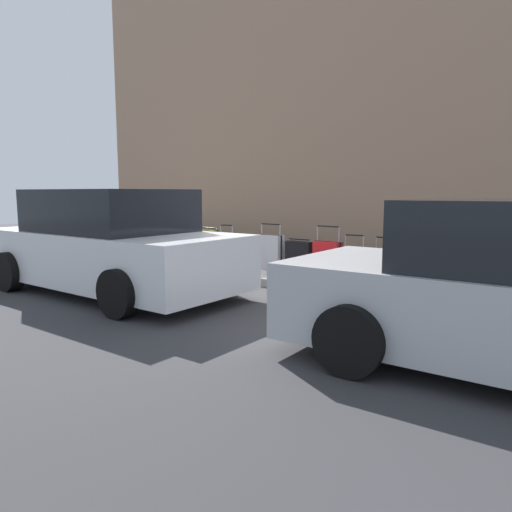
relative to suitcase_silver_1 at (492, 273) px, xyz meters
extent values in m
plane|color=#333335|center=(3.19, 0.80, -0.48)|extent=(40.00, 40.00, 0.00)
cube|color=#9E9B93|center=(3.19, -1.70, -0.41)|extent=(18.00, 5.00, 0.14)
cube|color=#9E7A60|center=(3.19, -6.80, 4.71)|extent=(24.00, 3.00, 10.39)
cube|color=#9EA0A8|center=(0.00, 0.00, 0.00)|extent=(0.48, 0.28, 0.68)
cube|color=black|center=(0.00, 0.00, 0.00)|extent=(0.47, 0.07, 0.69)
cylinder|color=gray|center=(-0.20, -0.01, 0.44)|extent=(0.02, 0.02, 0.21)
cylinder|color=gray|center=(0.20, 0.01, 0.44)|extent=(0.02, 0.02, 0.21)
cylinder|color=black|center=(0.00, 0.00, 0.55)|extent=(0.40, 0.04, 0.02)
cylinder|color=black|center=(-0.21, -0.01, -0.32)|extent=(0.04, 0.02, 0.04)
cylinder|color=black|center=(0.21, 0.01, -0.32)|extent=(0.04, 0.02, 0.04)
cube|color=maroon|center=(0.57, -0.01, -0.08)|extent=(0.46, 0.21, 0.53)
cube|color=black|center=(0.57, -0.01, -0.08)|extent=(0.47, 0.04, 0.54)
cylinder|color=gray|center=(0.37, -0.01, 0.28)|extent=(0.02, 0.02, 0.19)
cylinder|color=gray|center=(0.77, -0.01, 0.28)|extent=(0.02, 0.02, 0.19)
cylinder|color=black|center=(0.57, -0.01, 0.38)|extent=(0.40, 0.02, 0.02)
cylinder|color=black|center=(0.36, -0.01, -0.32)|extent=(0.04, 0.02, 0.04)
cylinder|color=black|center=(0.77, -0.01, -0.32)|extent=(0.04, 0.02, 0.04)
cube|color=#0F606B|center=(1.10, -0.04, 0.04)|extent=(0.41, 0.26, 0.76)
cube|color=black|center=(1.10, -0.04, 0.04)|extent=(0.41, 0.05, 0.78)
cylinder|color=gray|center=(0.93, -0.04, 0.55)|extent=(0.02, 0.02, 0.27)
cylinder|color=gray|center=(1.27, -0.05, 0.55)|extent=(0.02, 0.02, 0.27)
cylinder|color=black|center=(1.10, -0.04, 0.69)|extent=(0.34, 0.03, 0.02)
cylinder|color=black|center=(0.93, -0.04, -0.32)|extent=(0.04, 0.02, 0.04)
cylinder|color=black|center=(1.28, -0.05, -0.32)|extent=(0.04, 0.02, 0.04)
cube|color=#59601E|center=(1.59, -0.09, -0.08)|extent=(0.37, 0.26, 0.52)
cube|color=black|center=(1.59, -0.09, -0.08)|extent=(0.37, 0.06, 0.54)
cylinder|color=gray|center=(1.44, -0.09, 0.29)|extent=(0.02, 0.02, 0.21)
cylinder|color=gray|center=(1.75, -0.10, 0.29)|extent=(0.02, 0.02, 0.21)
cylinder|color=black|center=(1.59, -0.09, 0.39)|extent=(0.31, 0.03, 0.02)
cylinder|color=black|center=(1.44, -0.09, -0.32)|extent=(0.04, 0.02, 0.04)
cylinder|color=black|center=(1.75, -0.10, -0.32)|extent=(0.04, 0.02, 0.04)
cube|color=navy|center=(2.07, 0.04, -0.08)|extent=(0.38, 0.25, 0.52)
cube|color=black|center=(2.07, 0.04, -0.08)|extent=(0.38, 0.07, 0.53)
cylinder|color=gray|center=(1.92, 0.03, 0.30)|extent=(0.02, 0.02, 0.23)
cylinder|color=gray|center=(2.22, 0.05, 0.30)|extent=(0.02, 0.02, 0.23)
cylinder|color=black|center=(2.07, 0.04, 0.42)|extent=(0.31, 0.05, 0.02)
cylinder|color=black|center=(1.91, 0.03, -0.32)|extent=(0.05, 0.02, 0.04)
cylinder|color=black|center=(2.23, 0.05, -0.32)|extent=(0.05, 0.02, 0.04)
cube|color=red|center=(2.60, -0.05, -0.04)|extent=(0.50, 0.24, 0.61)
cube|color=black|center=(2.60, -0.05, -0.04)|extent=(0.50, 0.06, 0.62)
cylinder|color=gray|center=(2.39, -0.04, 0.40)|extent=(0.02, 0.02, 0.26)
cylinder|color=gray|center=(2.82, -0.06, 0.40)|extent=(0.02, 0.02, 0.26)
cylinder|color=black|center=(2.60, -0.05, 0.53)|extent=(0.43, 0.05, 0.02)
cylinder|color=black|center=(2.38, -0.04, -0.32)|extent=(0.04, 0.02, 0.04)
cylinder|color=black|center=(2.82, -0.06, -0.32)|extent=(0.04, 0.02, 0.04)
cube|color=black|center=(3.20, -0.09, -0.06)|extent=(0.50, 0.20, 0.57)
cube|color=black|center=(3.20, -0.09, -0.06)|extent=(0.51, 0.04, 0.58)
cylinder|color=gray|center=(2.98, -0.09, 0.25)|extent=(0.02, 0.02, 0.04)
cylinder|color=gray|center=(3.42, -0.09, 0.25)|extent=(0.02, 0.02, 0.04)
cylinder|color=black|center=(3.20, -0.09, 0.27)|extent=(0.44, 0.02, 0.02)
cylinder|color=black|center=(2.98, -0.09, -0.32)|extent=(0.04, 0.02, 0.04)
cylinder|color=black|center=(3.43, -0.09, -0.32)|extent=(0.04, 0.02, 0.04)
cube|color=#9EA0A8|center=(3.80, -0.05, -0.01)|extent=(0.50, 0.23, 0.66)
cube|color=black|center=(3.80, -0.05, -0.01)|extent=(0.50, 0.06, 0.67)
cylinder|color=gray|center=(3.59, -0.04, 0.42)|extent=(0.02, 0.02, 0.20)
cylinder|color=gray|center=(4.02, -0.05, 0.42)|extent=(0.02, 0.02, 0.20)
cylinder|color=black|center=(3.80, -0.05, 0.52)|extent=(0.43, 0.04, 0.02)
cylinder|color=black|center=(3.59, -0.04, -0.32)|extent=(0.04, 0.02, 0.04)
cylinder|color=black|center=(4.02, -0.05, -0.32)|extent=(0.04, 0.02, 0.04)
cube|color=maroon|center=(4.35, 0.04, -0.08)|extent=(0.40, 0.28, 0.53)
cube|color=black|center=(4.35, 0.04, -0.08)|extent=(0.39, 0.07, 0.54)
cylinder|color=gray|center=(4.19, 0.03, 0.21)|extent=(0.02, 0.02, 0.04)
cylinder|color=gray|center=(4.51, 0.05, 0.21)|extent=(0.02, 0.02, 0.04)
cylinder|color=black|center=(4.35, 0.04, 0.23)|extent=(0.33, 0.05, 0.02)
cylinder|color=black|center=(4.18, 0.03, -0.32)|extent=(0.05, 0.02, 0.04)
cylinder|color=black|center=(4.51, 0.05, -0.32)|extent=(0.05, 0.02, 0.04)
cube|color=#0F606B|center=(4.82, 0.04, -0.07)|extent=(0.36, 0.27, 0.54)
cube|color=black|center=(4.82, 0.04, -0.07)|extent=(0.36, 0.06, 0.55)
cylinder|color=gray|center=(4.68, 0.03, 0.33)|extent=(0.02, 0.02, 0.26)
cylinder|color=gray|center=(4.96, 0.05, 0.33)|extent=(0.02, 0.02, 0.26)
cylinder|color=black|center=(4.82, 0.04, 0.47)|extent=(0.29, 0.04, 0.02)
cylinder|color=black|center=(4.67, 0.03, -0.32)|extent=(0.05, 0.02, 0.04)
cylinder|color=black|center=(4.97, 0.05, -0.32)|extent=(0.05, 0.02, 0.04)
cube|color=#59601E|center=(5.34, -0.03, 0.00)|extent=(0.50, 0.24, 0.69)
cube|color=black|center=(5.34, -0.03, 0.00)|extent=(0.50, 0.07, 0.70)
cylinder|color=gray|center=(5.13, -0.02, 0.36)|extent=(0.02, 0.02, 0.04)
cylinder|color=gray|center=(5.56, -0.05, 0.36)|extent=(0.02, 0.02, 0.04)
cylinder|color=black|center=(5.34, -0.03, 0.38)|extent=(0.43, 0.05, 0.02)
cylinder|color=black|center=(5.13, -0.02, -0.32)|extent=(0.05, 0.02, 0.04)
cylinder|color=black|center=(5.56, -0.05, -0.32)|extent=(0.05, 0.02, 0.04)
cylinder|color=#D89E0C|center=(6.07, -0.04, -0.06)|extent=(0.20, 0.20, 0.57)
sphere|color=#D89E0C|center=(6.07, -0.04, 0.28)|extent=(0.21, 0.21, 0.21)
cylinder|color=#D89E0C|center=(6.22, -0.04, -0.03)|extent=(0.09, 0.10, 0.09)
cylinder|color=#D89E0C|center=(5.92, -0.04, -0.03)|extent=(0.09, 0.10, 0.09)
cylinder|color=brown|center=(6.75, 0.11, 0.06)|extent=(0.15, 0.15, 0.80)
cylinder|color=black|center=(0.46, 3.53, -0.16)|extent=(0.64, 0.23, 0.64)
cylinder|color=black|center=(0.50, 1.69, -0.16)|extent=(0.64, 0.23, 0.64)
cube|color=silver|center=(5.07, 2.58, 0.10)|extent=(4.55, 1.88, 0.80)
cube|color=black|center=(5.07, 2.58, 0.83)|extent=(2.37, 1.73, 0.66)
cylinder|color=black|center=(6.48, 3.53, -0.16)|extent=(0.64, 0.22, 0.64)
cylinder|color=black|center=(6.48, 1.64, -0.16)|extent=(0.64, 0.22, 0.64)
cylinder|color=black|center=(3.66, 3.53, -0.16)|extent=(0.64, 0.22, 0.64)
cylinder|color=black|center=(3.66, 1.63, -0.16)|extent=(0.64, 0.22, 0.64)
camera|label=1|loc=(-1.28, 7.21, 1.11)|focal=33.33mm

